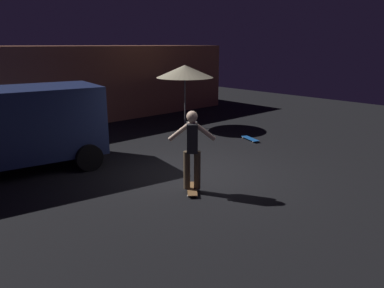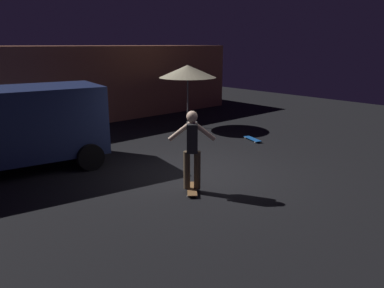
{
  "view_description": "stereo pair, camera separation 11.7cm",
  "coord_description": "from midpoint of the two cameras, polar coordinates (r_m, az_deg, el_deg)",
  "views": [
    {
      "loc": [
        -5.7,
        -6.11,
        3.03
      ],
      "look_at": [
        -0.83,
        -0.82,
        1.05
      ],
      "focal_mm": 33.97,
      "sensor_mm": 36.0,
      "label": 1
    },
    {
      "loc": [
        -5.61,
        -6.19,
        3.03
      ],
      "look_at": [
        -0.83,
        -0.82,
        1.05
      ],
      "focal_mm": 33.97,
      "sensor_mm": 36.0,
      "label": 2
    }
  ],
  "objects": [
    {
      "name": "parked_van",
      "position": [
        9.78,
        -28.18,
        2.53
      ],
      "size": [
        4.85,
        2.86,
        2.03
      ],
      "color": "navy",
      "rests_on": "ground_plane"
    },
    {
      "name": "low_building",
      "position": [
        16.53,
        -17.8,
        9.31
      ],
      "size": [
        13.07,
        4.33,
        2.97
      ],
      "color": "#B76B4C",
      "rests_on": "ground_plane"
    },
    {
      "name": "skateboard_spare",
      "position": [
        11.98,
        8.84,
        0.83
      ],
      "size": [
        0.44,
        0.8,
        0.07
      ],
      "color": "#1959B2",
      "rests_on": "ground_plane"
    },
    {
      "name": "skateboard_ridden",
      "position": [
        7.79,
        -0.43,
        -7.07
      ],
      "size": [
        0.66,
        0.72,
        0.07
      ],
      "color": "olive",
      "rests_on": "ground_plane"
    },
    {
      "name": "ground_plane",
      "position": [
        8.89,
        -0.02,
        -4.54
      ],
      "size": [
        28.0,
        28.0,
        0.0
      ],
      "primitive_type": "plane",
      "color": "black"
    },
    {
      "name": "skater",
      "position": [
        7.47,
        -0.45,
        -0.1
      ],
      "size": [
        0.8,
        0.71,
        1.67
      ],
      "color": "brown",
      "rests_on": "skateboard_ridden"
    },
    {
      "name": "patio_umbrella",
      "position": [
        13.52,
        -1.4,
        11.33
      ],
      "size": [
        2.1,
        2.1,
        2.3
      ],
      "color": "slate",
      "rests_on": "ground_plane"
    }
  ]
}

